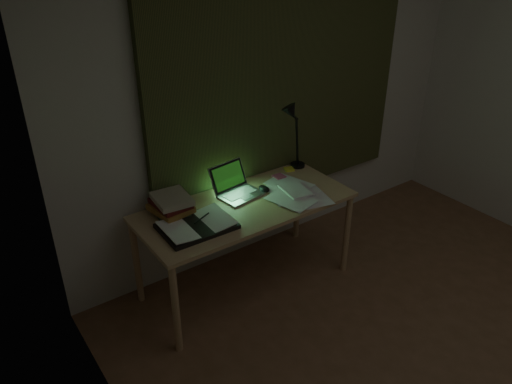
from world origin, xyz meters
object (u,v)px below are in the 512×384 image
laptop (241,183)px  loose_papers (288,192)px  desk_lamp (299,130)px  open_textbook (197,225)px  desk (246,246)px  book_stack (171,205)px

laptop → loose_papers: 0.34m
desk_lamp → laptop: bearing=-174.7°
laptop → desk_lamp: (0.62, 0.14, 0.19)m
open_textbook → loose_papers: bearing=2.8°
loose_papers → desk: bearing=172.1°
desk → laptop: (0.04, 0.11, 0.44)m
laptop → open_textbook: laptop is taller
open_textbook → laptop: bearing=23.0°
desk → open_textbook: size_ratio=3.31×
desk → desk_lamp: bearing=21.3°
open_textbook → loose_papers: 0.73m
open_textbook → book_stack: book_stack is taller
book_stack → desk_lamp: size_ratio=0.43×
open_textbook → desk_lamp: desk_lamp is taller
book_stack → desk_lamp: bearing=4.3°
loose_papers → desk_lamp: bearing=41.6°
laptop → open_textbook: bearing=-166.3°
book_stack → desk: bearing=-20.6°
desk → desk_lamp: (0.66, 0.26, 0.63)m
book_stack → loose_papers: (0.79, -0.22, -0.06)m
open_textbook → book_stack: (-0.05, 0.24, 0.05)m
loose_papers → desk_lamp: size_ratio=0.63×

